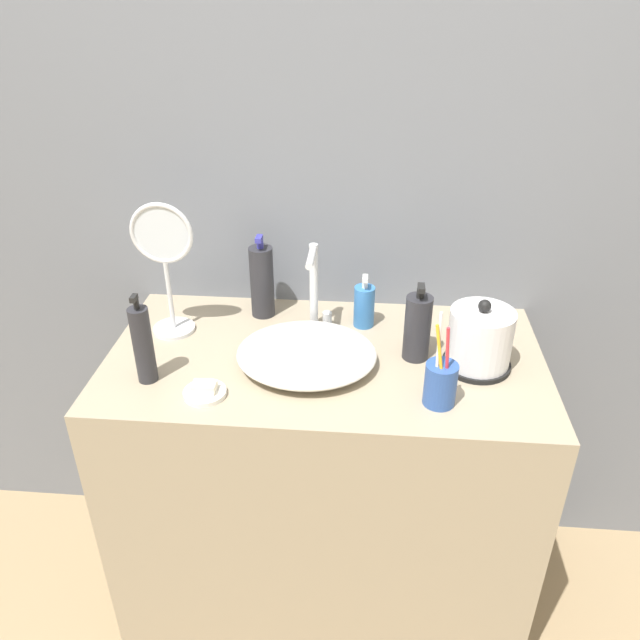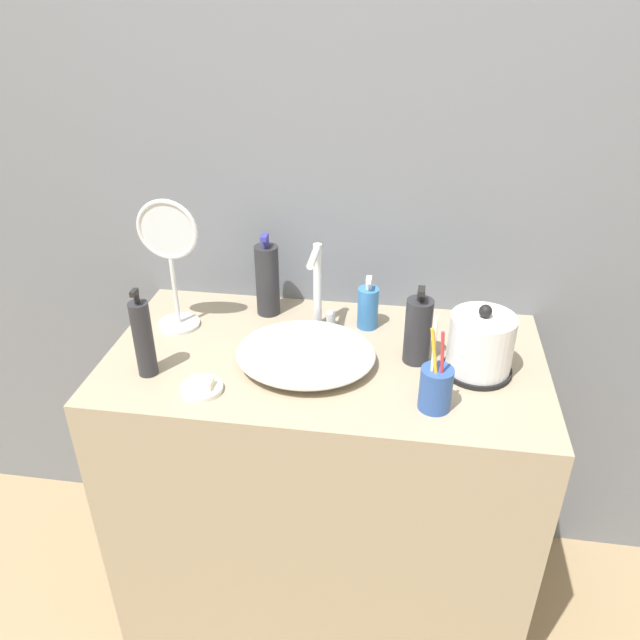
# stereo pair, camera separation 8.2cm
# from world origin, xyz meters

# --- Properties ---
(wall_back) EXTENTS (6.00, 0.04, 2.60)m
(wall_back) POSITION_xyz_m (0.00, 0.59, 1.30)
(wall_back) COLOR slate
(wall_back) RESTS_ON ground_plane
(vanity_counter) EXTENTS (1.06, 0.57, 0.84)m
(vanity_counter) POSITION_xyz_m (0.00, 0.28, 0.42)
(vanity_counter) COLOR gray
(vanity_counter) RESTS_ON ground_plane
(sink_basin) EXTENTS (0.33, 0.30, 0.06)m
(sink_basin) POSITION_xyz_m (-0.04, 0.24, 0.87)
(sink_basin) COLOR silver
(sink_basin) RESTS_ON vanity_counter
(faucet) EXTENTS (0.06, 0.12, 0.23)m
(faucet) POSITION_xyz_m (-0.04, 0.42, 0.96)
(faucet) COLOR silver
(faucet) RESTS_ON vanity_counter
(electric_kettle) EXTENTS (0.16, 0.16, 0.18)m
(electric_kettle) POSITION_xyz_m (0.36, 0.27, 0.90)
(electric_kettle) COLOR black
(electric_kettle) RESTS_ON vanity_counter
(toothbrush_cup) EXTENTS (0.07, 0.07, 0.22)m
(toothbrush_cup) POSITION_xyz_m (0.26, 0.12, 0.89)
(toothbrush_cup) COLOR #2D519E
(toothbrush_cup) RESTS_ON vanity_counter
(lotion_bottle) EXTENTS (0.06, 0.06, 0.20)m
(lotion_bottle) POSITION_xyz_m (0.22, 0.30, 0.92)
(lotion_bottle) COLOR #28282D
(lotion_bottle) RESTS_ON vanity_counter
(shampoo_bottle) EXTENTS (0.06, 0.06, 0.23)m
(shampoo_bottle) POSITION_xyz_m (-0.18, 0.48, 0.94)
(shampoo_bottle) COLOR #28282D
(shampoo_bottle) RESTS_ON vanity_counter
(mouthwash_bottle) EXTENTS (0.05, 0.05, 0.22)m
(mouthwash_bottle) POSITION_xyz_m (-0.40, 0.15, 0.93)
(mouthwash_bottle) COLOR #28282D
(mouthwash_bottle) RESTS_ON vanity_counter
(hand_cream_bottle) EXTENTS (0.05, 0.05, 0.15)m
(hand_cream_bottle) POSITION_xyz_m (0.09, 0.44, 0.89)
(hand_cream_bottle) COLOR #3370B7
(hand_cream_bottle) RESTS_ON vanity_counter
(soap_dish) EXTENTS (0.10, 0.10, 0.03)m
(soap_dish) POSITION_xyz_m (-0.25, 0.10, 0.85)
(soap_dish) COLOR silver
(soap_dish) RESTS_ON vanity_counter
(vanity_mirror) EXTENTS (0.16, 0.11, 0.35)m
(vanity_mirror) POSITION_xyz_m (-0.40, 0.37, 1.04)
(vanity_mirror) COLOR silver
(vanity_mirror) RESTS_ON vanity_counter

